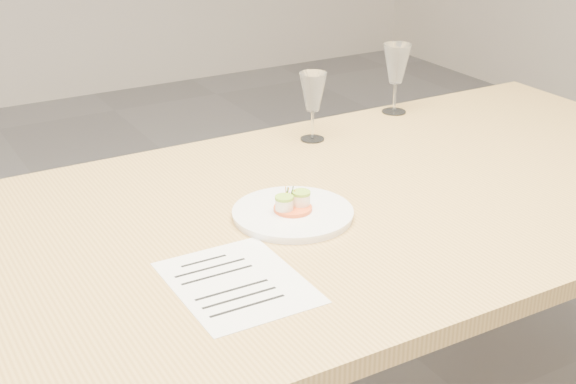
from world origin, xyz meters
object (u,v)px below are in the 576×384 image
dining_table (266,248)px  wine_glass_3 (396,65)px  dinner_plate (293,212)px  recipe_sheet (237,282)px  wine_glass_2 (313,94)px

dining_table → wine_glass_3: size_ratio=12.03×
dinner_plate → wine_glass_3: (0.61, 0.46, 0.13)m
recipe_sheet → wine_glass_2: size_ratio=1.57×
dinner_plate → wine_glass_2: (0.28, 0.38, 0.12)m
wine_glass_3 → recipe_sheet: bearing=-142.4°
wine_glass_2 → wine_glass_3: bearing=13.4°
dinner_plate → wine_glass_3: 0.77m
dining_table → dinner_plate: 0.10m
dining_table → recipe_sheet: recipe_sheet is taller
dining_table → wine_glass_3: (0.66, 0.44, 0.21)m
dining_table → wine_glass_3: wine_glass_3 is taller
dining_table → dinner_plate: bearing=-18.5°
dinner_plate → wine_glass_3: size_ratio=1.28×
recipe_sheet → wine_glass_3: 1.06m
dining_table → recipe_sheet: bearing=-129.8°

